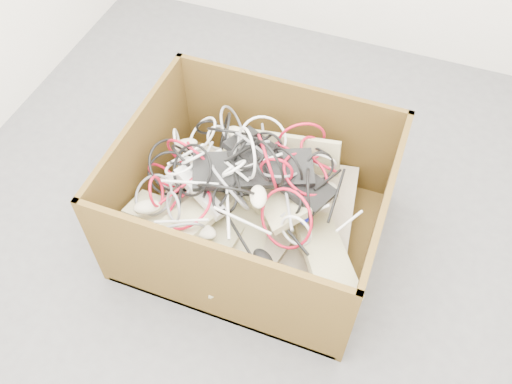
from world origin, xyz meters
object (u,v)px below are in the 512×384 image
(vga_plug, at_px, (303,217))
(cardboard_box, at_px, (252,215))
(power_strip_left, at_px, (194,170))
(power_strip_right, at_px, (200,192))

(vga_plug, bearing_deg, cardboard_box, -169.31)
(power_strip_left, xyz_separation_m, vga_plug, (0.51, -0.08, 0.01))
(power_strip_right, distance_m, vga_plug, 0.44)
(power_strip_right, xyz_separation_m, vga_plug, (0.44, 0.02, 0.01))
(power_strip_left, relative_size, vga_plug, 6.41)
(power_strip_right, bearing_deg, power_strip_left, 152.42)
(cardboard_box, height_order, power_strip_right, cardboard_box)
(cardboard_box, distance_m, power_strip_left, 0.33)
(power_strip_right, height_order, vga_plug, power_strip_right)
(cardboard_box, xyz_separation_m, power_strip_right, (-0.19, -0.10, 0.20))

